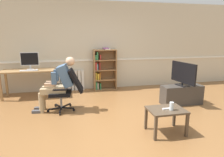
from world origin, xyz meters
TOP-DOWN VIEW (x-y plane):
  - ground_plane at (0.00, 0.00)m, footprint 18.00×18.00m
  - back_wall at (0.00, 2.65)m, footprint 12.00×0.13m
  - computer_desk at (-1.92, 2.15)m, footprint 1.39×0.59m
  - imac_monitor at (-1.86, 2.23)m, footprint 0.49×0.14m
  - keyboard at (-1.88, 2.01)m, footprint 0.43×0.12m
  - computer_mouse at (-1.67, 2.03)m, footprint 0.06×0.10m
  - bookshelf at (0.23, 2.44)m, footprint 0.71×0.29m
  - radiator at (-0.78, 2.54)m, footprint 0.81×0.08m
  - office_chair at (-0.87, 0.88)m, footprint 0.85×0.62m
  - person_seated at (-1.07, 0.90)m, footprint 0.98×0.41m
  - tv_stand at (1.89, 0.68)m, footprint 1.01×0.36m
  - tv_screen at (1.89, 0.68)m, footprint 0.25×0.82m
  - coffee_table at (0.79, -0.60)m, footprint 0.63×0.47m
  - drinking_glass at (0.85, -0.66)m, footprint 0.07×0.07m
  - spare_remote at (0.79, -0.61)m, footprint 0.15×0.05m

SIDE VIEW (x-z plane):
  - ground_plane at x=0.00m, z-range 0.00..0.00m
  - tv_stand at x=1.89m, z-range 0.00..0.47m
  - radiator at x=-0.78m, z-range 0.00..0.63m
  - coffee_table at x=0.79m, z-range 0.15..0.59m
  - spare_remote at x=0.79m, z-range 0.44..0.46m
  - drinking_glass at x=0.85m, z-range 0.44..0.58m
  - office_chair at x=-0.87m, z-range 0.04..1.00m
  - bookshelf at x=0.23m, z-range -0.02..1.29m
  - computer_desk at x=-1.92m, z-range 0.27..1.03m
  - person_seated at x=-1.07m, z-range 0.04..1.27m
  - keyboard at x=-1.88m, z-range 0.76..0.78m
  - computer_mouse at x=-1.67m, z-range 0.76..0.79m
  - tv_screen at x=1.89m, z-range 0.49..1.06m
  - imac_monitor at x=-1.86m, z-range 0.79..1.27m
  - back_wall at x=0.00m, z-range 0.00..2.70m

